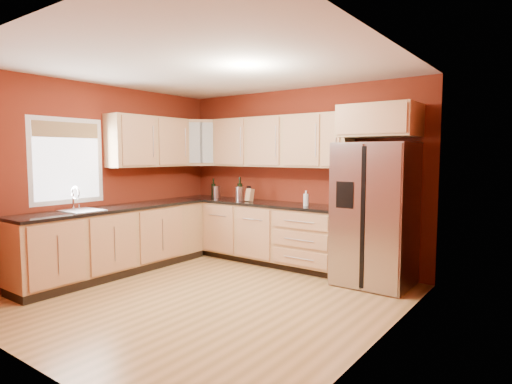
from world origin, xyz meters
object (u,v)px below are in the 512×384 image
soap_dispenser (306,198)px  refrigerator (375,214)px  wine_bottle_a (240,188)px  knife_block (250,195)px  canister_left (217,192)px

soap_dispenser → refrigerator: bearing=-0.6°
wine_bottle_a → soap_dispenser: 1.24m
knife_block → soap_dispenser: (0.99, -0.02, 0.01)m
refrigerator → canister_left: size_ratio=9.20×
canister_left → refrigerator: bearing=-2.4°
refrigerator → soap_dispenser: bearing=179.4°
canister_left → wine_bottle_a: 0.52m
refrigerator → soap_dispenser: (-1.00, 0.01, 0.14)m
canister_left → knife_block: same height
refrigerator → soap_dispenser: size_ratio=8.30×
canister_left → knife_block: size_ratio=1.00×
soap_dispenser → canister_left: bearing=176.6°
refrigerator → knife_block: refrigerator is taller
wine_bottle_a → soap_dispenser: size_ratio=1.69×
wine_bottle_a → soap_dispenser: bearing=-3.9°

